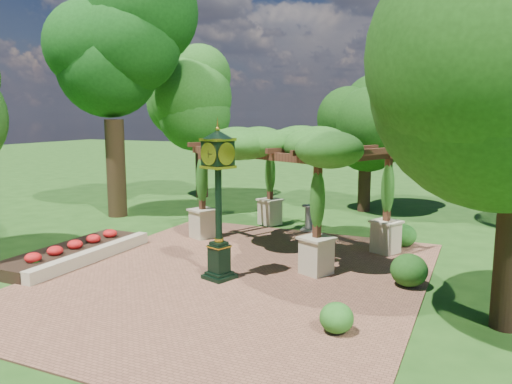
% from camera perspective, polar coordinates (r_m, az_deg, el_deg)
% --- Properties ---
extents(ground, '(120.00, 120.00, 0.00)m').
position_cam_1_polar(ground, '(13.27, -4.60, -10.96)').
color(ground, '#1E4714').
rests_on(ground, ground).
extents(brick_plaza, '(10.00, 12.00, 0.04)m').
position_cam_1_polar(brick_plaza, '(14.09, -2.59, -9.66)').
color(brick_plaza, brown).
rests_on(brick_plaza, ground).
extents(border_wall, '(0.35, 5.00, 0.40)m').
position_cam_1_polar(border_wall, '(16.22, -18.15, -6.94)').
color(border_wall, '#C6B793').
rests_on(border_wall, ground).
extents(flower_bed, '(1.50, 5.00, 0.36)m').
position_cam_1_polar(flower_bed, '(16.84, -20.41, -6.56)').
color(flower_bed, red).
rests_on(flower_bed, ground).
extents(pedestal_clock, '(1.03, 1.03, 4.13)m').
position_cam_1_polar(pedestal_clock, '(13.35, -4.34, 0.16)').
color(pedestal_clock, black).
rests_on(pedestal_clock, brick_plaza).
extents(pergola, '(7.53, 6.31, 4.06)m').
position_cam_1_polar(pergola, '(16.86, 3.88, 4.88)').
color(pergola, beige).
rests_on(pergola, brick_plaza).
extents(sundial, '(0.62, 0.62, 1.03)m').
position_cam_1_polar(sundial, '(19.47, 6.05, -3.18)').
color(sundial, gray).
rests_on(sundial, ground).
extents(shrub_front, '(0.79, 0.79, 0.63)m').
position_cam_1_polar(shrub_front, '(10.69, 9.19, -14.01)').
color(shrub_front, '#25631C').
rests_on(shrub_front, brick_plaza).
extents(shrub_mid, '(1.25, 1.25, 0.86)m').
position_cam_1_polar(shrub_mid, '(13.75, 17.09, -8.54)').
color(shrub_mid, '#1F5116').
rests_on(shrub_mid, brick_plaza).
extents(shrub_back, '(0.94, 0.94, 0.76)m').
position_cam_1_polar(shrub_back, '(17.76, 16.53, -4.78)').
color(shrub_back, '#256C1F').
rests_on(shrub_back, brick_plaza).
extents(tree_west_near, '(4.66, 4.66, 11.06)m').
position_cam_1_polar(tree_west_near, '(22.96, -16.30, 16.19)').
color(tree_west_near, '#382716').
rests_on(tree_west_near, ground).
extents(tree_west_far, '(3.91, 3.91, 8.20)m').
position_cam_1_polar(tree_west_far, '(27.34, -6.38, 11.14)').
color(tree_west_far, black).
rests_on(tree_west_far, ground).
extents(tree_north, '(3.46, 3.46, 6.42)m').
position_cam_1_polar(tree_north, '(23.60, 12.53, 8.41)').
color(tree_north, '#362015').
rests_on(tree_north, ground).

